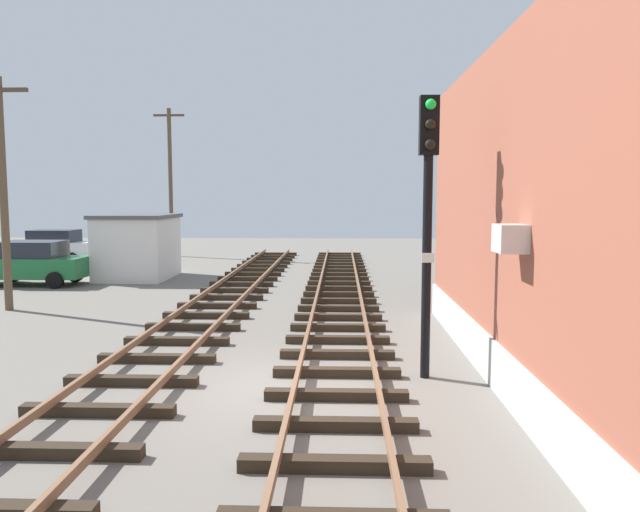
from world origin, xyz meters
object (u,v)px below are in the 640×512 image
object	(u,v)px
control_hut	(138,246)
utility_pole_near	(3,189)
signal_mast	(428,204)
parked_car_white	(55,246)
parked_car_green	(33,263)
utility_pole_far	(170,180)

from	to	relation	value
control_hut	utility_pole_near	world-z (taller)	utility_pole_near
signal_mast	parked_car_white	distance (m)	26.32
signal_mast	parked_car_green	bearing A→B (deg)	139.50
signal_mast	control_hut	xyz separation A→B (m)	(-10.44, 14.08, -2.00)
signal_mast	parked_car_white	world-z (taller)	signal_mast
control_hut	parked_car_green	bearing A→B (deg)	-148.19
control_hut	utility_pole_near	distance (m)	7.97
parked_car_white	utility_pole_near	world-z (taller)	utility_pole_near
utility_pole_far	utility_pole_near	bearing A→B (deg)	-91.00
control_hut	utility_pole_far	distance (m)	10.25
parked_car_green	utility_pole_near	xyz separation A→B (m)	(1.95, -5.28, 2.85)
signal_mast	control_hut	world-z (taller)	signal_mast
control_hut	utility_pole_near	size ratio (longest dim) A/B	0.53
signal_mast	utility_pole_far	xyz separation A→B (m)	(-11.69, 23.77, 1.12)
signal_mast	parked_car_green	world-z (taller)	signal_mast
control_hut	signal_mast	bearing A→B (deg)	-53.46
signal_mast	utility_pole_near	distance (m)	13.70
parked_car_green	utility_pole_near	world-z (taller)	utility_pole_near
parked_car_white	utility_pole_near	distance (m)	14.53
control_hut	utility_pole_far	world-z (taller)	utility_pole_far
control_hut	utility_pole_near	xyz separation A→B (m)	(-1.55, -7.45, 2.36)
parked_car_green	parked_car_white	size ratio (longest dim) A/B	1.00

